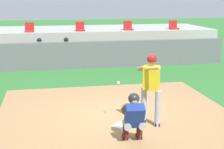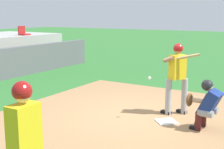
# 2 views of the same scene
# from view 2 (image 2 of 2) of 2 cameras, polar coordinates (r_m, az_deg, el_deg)

# --- Properties ---
(ground_plane) EXTENTS (80.00, 80.00, 0.00)m
(ground_plane) POSITION_cam_2_polar(r_m,az_deg,el_deg) (7.97, 4.33, -7.58)
(ground_plane) COLOR #2D6B2D
(dirt_infield) EXTENTS (6.40, 6.40, 0.01)m
(dirt_infield) POSITION_cam_2_polar(r_m,az_deg,el_deg) (7.97, 4.33, -7.54)
(dirt_infield) COLOR #9E754C
(dirt_infield) RESTS_ON ground
(home_plate) EXTENTS (0.62, 0.62, 0.02)m
(home_plate) POSITION_cam_2_polar(r_m,az_deg,el_deg) (7.65, 9.72, -8.31)
(home_plate) COLOR white
(home_plate) RESTS_ON dirt_infield
(batter_at_plate) EXTENTS (0.56, 0.90, 1.80)m
(batter_at_plate) POSITION_cam_2_polar(r_m,az_deg,el_deg) (8.03, 11.57, 0.02)
(batter_at_plate) COLOR #99999E
(batter_at_plate) RESTS_ON ground
(catcher_crouched) EXTENTS (0.50, 1.70, 1.13)m
(catcher_crouched) POSITION_cam_2_polar(r_m,az_deg,el_deg) (7.22, 16.46, -4.90)
(catcher_crouched) COLOR gray
(catcher_crouched) RESTS_ON ground
(on_deck_batter) EXTENTS (0.58, 0.23, 1.79)m
(on_deck_batter) POSITION_cam_2_polar(r_m,az_deg,el_deg) (3.88, -15.21, -12.23)
(on_deck_batter) COLOR silver
(on_deck_batter) RESTS_ON ground
(stadium_seat_4) EXTENTS (0.46, 0.46, 0.48)m
(stadium_seat_4) POSITION_cam_2_polar(r_m,az_deg,el_deg) (17.54, -15.61, 7.25)
(stadium_seat_4) COLOR #A51E1E
(stadium_seat_4) RESTS_ON stands_platform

